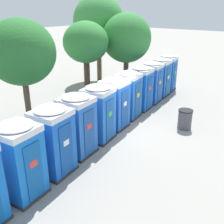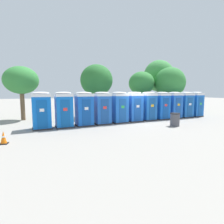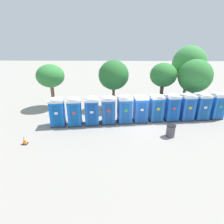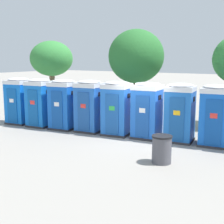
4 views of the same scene
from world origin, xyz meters
name	(u,v)px [view 3 (image 3 of 4)]	position (x,y,z in m)	size (l,w,h in m)	color
ground_plane	(141,124)	(0.00, 0.00, 0.00)	(120.00, 120.00, 0.00)	gray
portapotty_0	(57,112)	(-7.41, -0.49, 1.28)	(1.38, 1.37, 2.54)	#2D2D33
portapotty_1	(75,111)	(-5.93, -0.37, 1.28)	(1.33, 1.35, 2.54)	#2D2D33
portapotty_2	(92,111)	(-4.46, -0.15, 1.28)	(1.39, 1.37, 2.54)	#2D2D33
portapotty_3	(108,110)	(-3.01, 0.13, 1.28)	(1.35, 1.34, 2.54)	#2D2D33
portapotty_4	(125,109)	(-1.54, 0.31, 1.28)	(1.43, 1.40, 2.54)	#2D2D33
portapotty_5	(141,108)	(-0.08, 0.55, 1.28)	(1.33, 1.33, 2.54)	#2D2D33
portapotty_6	(156,108)	(1.38, 0.79, 1.28)	(1.35, 1.36, 2.54)	#2D2D33
portapotty_7	(172,107)	(2.85, 0.96, 1.28)	(1.37, 1.35, 2.54)	#2D2D33
portapotty_8	(187,107)	(4.33, 1.12, 1.28)	(1.37, 1.35, 2.54)	#2D2D33
portapotty_9	(202,106)	(5.79, 1.31, 1.28)	(1.34, 1.32, 2.54)	#2D2D33
portapotty_10	(216,105)	(7.26, 1.55, 1.28)	(1.37, 1.39, 2.54)	#2D2D33
street_tree_0	(114,75)	(-2.62, 4.03, 3.67)	(3.18, 3.18, 5.22)	brown
street_tree_1	(50,76)	(-9.38, 4.12, 3.52)	(2.95, 2.95, 4.77)	brown
street_tree_2	(189,63)	(6.22, 7.06, 4.57)	(3.84, 3.84, 6.59)	brown
street_tree_3	(195,76)	(5.92, 4.21, 3.58)	(3.44, 3.44, 5.31)	brown
street_tree_4	(163,75)	(2.88, 5.23, 3.48)	(2.93, 2.93, 4.84)	#4C3826
trash_can	(171,131)	(1.95, -2.26, 0.49)	(0.71, 0.71, 0.97)	#4C4C54
traffic_cone	(24,140)	(-8.88, -3.70, 0.31)	(0.36, 0.36, 0.64)	black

